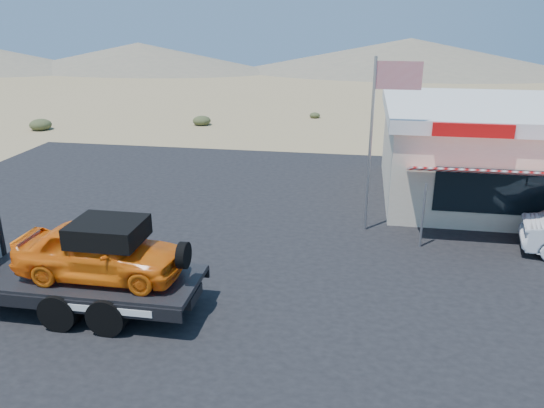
# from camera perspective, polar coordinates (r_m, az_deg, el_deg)

# --- Properties ---
(ground) EXTENTS (120.00, 120.00, 0.00)m
(ground) POSITION_cam_1_polar(r_m,az_deg,el_deg) (15.82, -7.56, -7.89)
(ground) COLOR #9D8759
(ground) RESTS_ON ground
(asphalt_lot) EXTENTS (32.00, 24.00, 0.02)m
(asphalt_lot) POSITION_cam_1_polar(r_m,az_deg,el_deg) (18.04, 1.31, -4.01)
(asphalt_lot) COLOR black
(asphalt_lot) RESTS_ON ground
(tow_truck) EXTENTS (8.25, 2.45, 2.76)m
(tow_truck) POSITION_cam_1_polar(r_m,az_deg,el_deg) (15.08, -24.47, -4.81)
(tow_truck) COLOR black
(tow_truck) RESTS_ON asphalt_lot
(jerky_store) EXTENTS (10.40, 9.97, 3.90)m
(jerky_store) POSITION_cam_1_polar(r_m,az_deg,el_deg) (23.73, 24.47, 5.15)
(jerky_store) COLOR beige
(jerky_store) RESTS_ON asphalt_lot
(flagpole) EXTENTS (1.55, 0.10, 6.00)m
(flagpole) POSITION_cam_1_polar(r_m,az_deg,el_deg) (18.18, 11.40, 8.23)
(flagpole) COLOR #99999E
(flagpole) RESTS_ON asphalt_lot
(distant_hills) EXTENTS (126.00, 48.00, 4.20)m
(distant_hills) POSITION_cam_1_polar(r_m,az_deg,el_deg) (70.10, -2.11, 15.55)
(distant_hills) COLOR #726B59
(distant_hills) RESTS_ON ground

